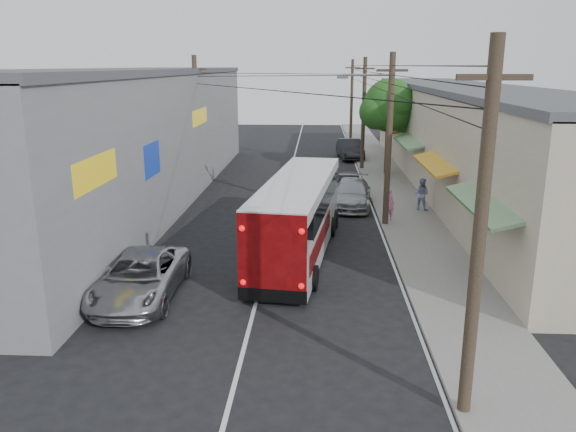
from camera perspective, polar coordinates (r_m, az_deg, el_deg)
name	(u,v)px	position (r m, az deg, el deg)	size (l,w,h in m)	color
ground	(241,361)	(15.07, -4.85, -14.48)	(120.00, 120.00, 0.00)	black
sidewalk	(393,193)	(34.10, 10.66, 2.33)	(3.00, 80.00, 0.12)	slate
building_right	(465,137)	(36.38, 17.58, 7.63)	(7.09, 40.00, 6.25)	beige
building_left	(131,135)	(32.89, -15.63, 7.94)	(7.20, 36.00, 7.25)	gray
utility_poles	(338,123)	(33.49, 5.13, 9.36)	(11.80, 45.28, 8.00)	#473828
street_tree	(391,107)	(39.40, 10.41, 10.82)	(4.40, 4.00, 6.60)	#3F2B19
coach_bus	(299,215)	(22.53, 1.11, 0.11)	(3.51, 10.94, 3.10)	silver
jeepney	(141,277)	(19.04, -14.75, -6.02)	(2.42, 5.25, 1.46)	#B2B3B9
parked_suv	(352,194)	(30.50, 6.47, 2.27)	(2.01, 4.95, 1.44)	#97989E
parked_car_mid	(348,183)	(33.72, 6.15, 3.37)	(1.50, 3.73, 1.27)	#232328
parked_car_far	(350,149)	(46.54, 6.32, 6.79)	(1.68, 4.82, 1.59)	black
pedestrian_near	(388,204)	(27.68, 10.15, 1.20)	(0.57, 0.37, 1.56)	pink
pedestrian_far	(421,194)	(29.98, 13.40, 2.19)	(0.81, 0.63, 1.67)	#8B9CCA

